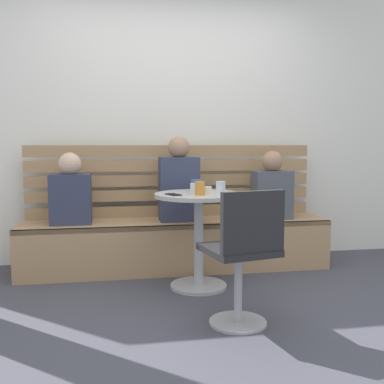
{
  "coord_description": "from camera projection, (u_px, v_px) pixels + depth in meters",
  "views": [
    {
      "loc": [
        -0.55,
        -2.73,
        1.12
      ],
      "look_at": [
        0.05,
        0.66,
        0.75
      ],
      "focal_mm": 42.35,
      "sensor_mm": 36.0,
      "label": 1
    }
  ],
  "objects": [
    {
      "name": "person_child_left",
      "position": [
        71.0,
        193.0,
        3.82
      ],
      "size": [
        0.34,
        0.22,
        0.61
      ],
      "color": "#333851",
      "rests_on": "booth_bench"
    },
    {
      "name": "booth_bench",
      "position": [
        176.0,
        245.0,
        4.04
      ],
      "size": [
        2.7,
        0.52,
        0.44
      ],
      "color": "tan",
      "rests_on": "ground"
    },
    {
      "name": "cup_espresso_small",
      "position": [
        208.0,
        190.0,
        3.45
      ],
      "size": [
        0.06,
        0.06,
        0.05
      ],
      "primitive_type": "cylinder",
      "color": "silver",
      "rests_on": "cafe_table"
    },
    {
      "name": "cup_glass_short",
      "position": [
        195.0,
        188.0,
        3.44
      ],
      "size": [
        0.08,
        0.08,
        0.08
      ],
      "primitive_type": "cylinder",
      "color": "silver",
      "rests_on": "cafe_table"
    },
    {
      "name": "booth_backrest",
      "position": [
        172.0,
        181.0,
        4.22
      ],
      "size": [
        2.65,
        0.04,
        0.66
      ],
      "color": "#A68157",
      "rests_on": "booth_bench"
    },
    {
      "name": "ground",
      "position": [
        202.0,
        319.0,
        2.89
      ],
      "size": [
        8.0,
        8.0,
        0.0
      ],
      "primitive_type": "plane",
      "color": "#42424C"
    },
    {
      "name": "white_chair",
      "position": [
        244.0,
        253.0,
        2.72
      ],
      "size": [
        0.48,
        0.48,
        0.85
      ],
      "color": "#ADADB2",
      "rests_on": "ground"
    },
    {
      "name": "person_adult",
      "position": [
        179.0,
        183.0,
        3.97
      ],
      "size": [
        0.34,
        0.22,
        0.74
      ],
      "color": "#333851",
      "rests_on": "booth_bench"
    },
    {
      "name": "plate_small",
      "position": [
        228.0,
        194.0,
        3.4
      ],
      "size": [
        0.17,
        0.17,
        0.01
      ],
      "primitive_type": "cylinder",
      "color": "white",
      "rests_on": "cafe_table"
    },
    {
      "name": "cup_tumbler_orange",
      "position": [
        200.0,
        188.0,
        3.34
      ],
      "size": [
        0.07,
        0.07,
        0.1
      ],
      "primitive_type": "cylinder",
      "color": "orange",
      "rests_on": "cafe_table"
    },
    {
      "name": "cafe_table",
      "position": [
        199.0,
        222.0,
        3.49
      ],
      "size": [
        0.68,
        0.68,
        0.74
      ],
      "color": "#ADADB2",
      "rests_on": "ground"
    },
    {
      "name": "phone_on_table",
      "position": [
        173.0,
        195.0,
        3.35
      ],
      "size": [
        0.12,
        0.16,
        0.01
      ],
      "primitive_type": "cube",
      "rotation": [
        0.0,
        0.0,
        0.36
      ],
      "color": "black",
      "rests_on": "cafe_table"
    },
    {
      "name": "back_wall",
      "position": [
        169.0,
        109.0,
        4.34
      ],
      "size": [
        5.2,
        0.1,
        2.9
      ],
      "primitive_type": "cube",
      "color": "white",
      "rests_on": "ground"
    },
    {
      "name": "cup_mug_blue",
      "position": [
        196.0,
        186.0,
        3.59
      ],
      "size": [
        0.08,
        0.08,
        0.09
      ],
      "primitive_type": "cylinder",
      "color": "#3D5B9E",
      "rests_on": "cafe_table"
    },
    {
      "name": "person_child_middle",
      "position": [
        272.0,
        189.0,
        4.11
      ],
      "size": [
        0.34,
        0.22,
        0.61
      ],
      "color": "#4C515B",
      "rests_on": "booth_bench"
    },
    {
      "name": "cup_water_clear",
      "position": [
        221.0,
        189.0,
        3.26
      ],
      "size": [
        0.07,
        0.07,
        0.11
      ],
      "primitive_type": "cylinder",
      "color": "white",
      "rests_on": "cafe_table"
    }
  ]
}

